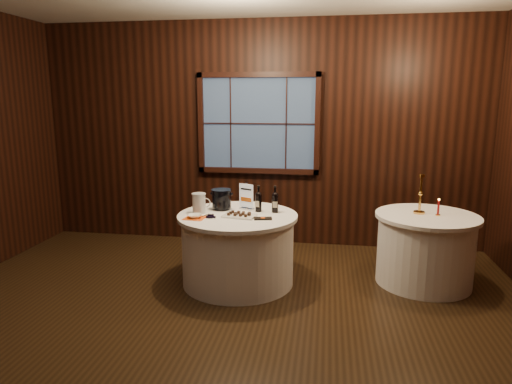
% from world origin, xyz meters
% --- Properties ---
extents(ground, '(6.00, 6.00, 0.00)m').
position_xyz_m(ground, '(0.00, 0.00, 0.00)').
color(ground, black).
rests_on(ground, ground).
extents(back_wall, '(6.00, 0.10, 3.00)m').
position_xyz_m(back_wall, '(0.00, 2.48, 1.54)').
color(back_wall, black).
rests_on(back_wall, ground).
extents(main_table, '(1.28, 1.28, 0.77)m').
position_xyz_m(main_table, '(0.00, 1.00, 0.39)').
color(main_table, white).
rests_on(main_table, ground).
extents(side_table, '(1.08, 1.08, 0.77)m').
position_xyz_m(side_table, '(2.00, 1.30, 0.39)').
color(side_table, white).
rests_on(side_table, ground).
extents(sign_stand, '(0.18, 0.14, 0.30)m').
position_xyz_m(sign_stand, '(0.06, 1.24, 0.87)').
color(sign_stand, '#B4B5BC').
rests_on(sign_stand, main_table).
extents(port_bottle_left, '(0.07, 0.08, 0.29)m').
position_xyz_m(port_bottle_left, '(0.20, 1.16, 0.90)').
color(port_bottle_left, black).
rests_on(port_bottle_left, main_table).
extents(port_bottle_right, '(0.07, 0.08, 0.29)m').
position_xyz_m(port_bottle_right, '(0.38, 1.15, 0.90)').
color(port_bottle_right, black).
rests_on(port_bottle_right, main_table).
extents(ice_bucket, '(0.22, 0.22, 0.23)m').
position_xyz_m(ice_bucket, '(-0.22, 1.19, 0.89)').
color(ice_bucket, black).
rests_on(ice_bucket, main_table).
extents(chocolate_plate, '(0.36, 0.27, 0.05)m').
position_xyz_m(chocolate_plate, '(0.04, 0.91, 0.79)').
color(chocolate_plate, white).
rests_on(chocolate_plate, main_table).
extents(chocolate_box, '(0.20, 0.12, 0.02)m').
position_xyz_m(chocolate_box, '(0.30, 0.84, 0.78)').
color(chocolate_box, black).
rests_on(chocolate_box, main_table).
extents(grape_bunch, '(0.17, 0.07, 0.04)m').
position_xyz_m(grape_bunch, '(-0.25, 0.81, 0.79)').
color(grape_bunch, black).
rests_on(grape_bunch, main_table).
extents(glass_pitcher, '(0.20, 0.15, 0.22)m').
position_xyz_m(glass_pitcher, '(-0.42, 0.99, 0.88)').
color(glass_pitcher, silver).
rests_on(glass_pitcher, main_table).
extents(orange_napkin, '(0.23, 0.23, 0.00)m').
position_xyz_m(orange_napkin, '(-0.41, 0.78, 0.77)').
color(orange_napkin, '#F25914').
rests_on(orange_napkin, main_table).
extents(cracker_bowl, '(0.18, 0.18, 0.04)m').
position_xyz_m(cracker_bowl, '(-0.41, 0.78, 0.79)').
color(cracker_bowl, white).
rests_on(cracker_bowl, orange_napkin).
extents(brass_candlestick, '(0.12, 0.12, 0.43)m').
position_xyz_m(brass_candlestick, '(1.92, 1.34, 0.92)').
color(brass_candlestick, gold).
rests_on(brass_candlestick, side_table).
extents(red_candle, '(0.05, 0.05, 0.18)m').
position_xyz_m(red_candle, '(2.10, 1.28, 0.84)').
color(red_candle, gold).
rests_on(red_candle, side_table).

